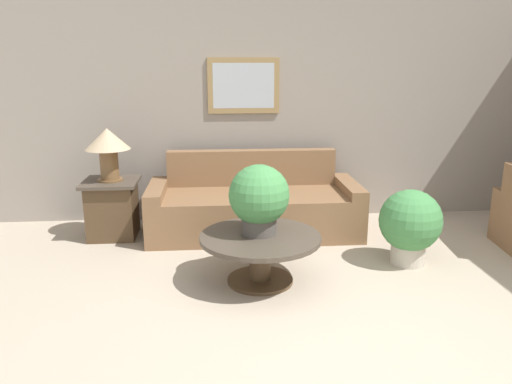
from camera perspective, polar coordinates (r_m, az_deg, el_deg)
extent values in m
plane|color=tan|center=(3.55, 14.02, -17.11)|extent=(20.00, 20.00, 0.00)
cube|color=gray|center=(5.97, 5.68, 9.45)|extent=(7.72, 0.06, 2.60)
cube|color=#997A4C|center=(5.82, -1.44, 12.05)|extent=(0.82, 0.03, 0.63)
cube|color=#B2BCC6|center=(5.81, -1.43, 12.04)|extent=(0.70, 0.01, 0.51)
cube|color=brown|center=(5.47, -0.21, -2.44)|extent=(1.91, 0.92, 0.46)
cube|color=brown|center=(5.73, -0.51, 2.83)|extent=(1.91, 0.16, 0.40)
cube|color=brown|center=(5.48, -11.21, -2.15)|extent=(0.18, 0.92, 0.56)
cube|color=brown|center=(5.63, 10.49, -1.66)|extent=(0.18, 0.92, 0.56)
cylinder|color=#4C3823|center=(4.38, 0.48, -10.01)|extent=(0.57, 0.57, 0.03)
cylinder|color=#4C3823|center=(4.30, 0.49, -7.69)|extent=(0.19, 0.19, 0.35)
cylinder|color=#473D33|center=(4.23, 0.49, -5.22)|extent=(1.03, 1.03, 0.04)
cube|color=#4C3823|center=(5.58, -16.05, -2.01)|extent=(0.49, 0.49, 0.59)
cube|color=#473D33|center=(5.50, -16.28, 1.09)|extent=(0.57, 0.57, 0.03)
cylinder|color=brown|center=(5.49, -16.30, 1.37)|extent=(0.27, 0.27, 0.02)
cylinder|color=brown|center=(5.46, -16.43, 3.08)|extent=(0.19, 0.19, 0.32)
cone|color=tan|center=(5.41, -16.64, 5.85)|extent=(0.46, 0.46, 0.22)
cylinder|color=#4C4742|center=(4.24, 0.35, -3.80)|extent=(0.30, 0.30, 0.15)
sphere|color=#428447|center=(4.16, 0.35, -0.33)|extent=(0.51, 0.51, 0.51)
cylinder|color=beige|center=(4.92, 16.95, -6.67)|extent=(0.31, 0.31, 0.21)
sphere|color=#428447|center=(4.82, 17.23, -3.13)|extent=(0.58, 0.58, 0.58)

